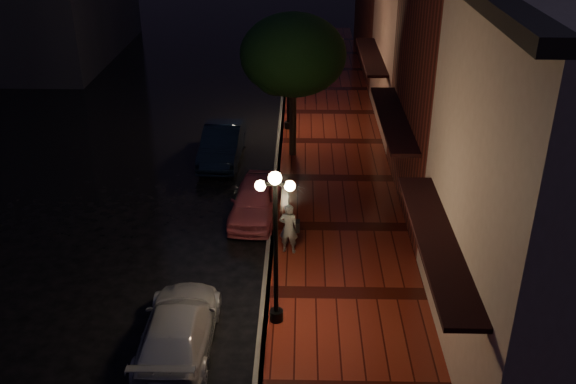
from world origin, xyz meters
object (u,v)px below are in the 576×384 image
(parking_meter, at_px, (276,214))
(streetlamp_near, at_px, (276,240))
(streetlamp_far, at_px, (288,76))
(woman_with_umbrella, at_px, (289,208))
(silver_car, at_px, (178,329))
(pink_car, at_px, (255,200))
(street_tree, at_px, (293,57))
(navy_car, at_px, (222,144))

(parking_meter, bearing_deg, streetlamp_near, -96.87)
(streetlamp_far, relative_size, woman_with_umbrella, 1.87)
(woman_with_umbrella, bearing_deg, silver_car, 71.58)
(silver_car, xyz_separation_m, woman_with_umbrella, (2.64, 4.44, 1.04))
(silver_car, bearing_deg, pink_car, -101.99)
(street_tree, relative_size, silver_car, 1.33)
(streetlamp_near, relative_size, silver_car, 0.99)
(streetlamp_far, bearing_deg, silver_car, -99.02)
(streetlamp_far, bearing_deg, navy_car, -128.54)
(streetlamp_near, xyz_separation_m, parking_meter, (-0.20, 4.52, -1.75))
(streetlamp_near, relative_size, pink_car, 1.14)
(streetlamp_near, bearing_deg, navy_car, 103.86)
(pink_car, distance_m, silver_car, 7.05)
(silver_car, bearing_deg, navy_car, -89.02)
(pink_car, distance_m, woman_with_umbrella, 2.93)
(pink_car, xyz_separation_m, navy_car, (-1.69, 4.82, 0.07))
(street_tree, height_order, pink_car, street_tree)
(streetlamp_near, relative_size, street_tree, 0.74)
(streetlamp_far, distance_m, parking_meter, 9.64)
(pink_car, relative_size, woman_with_umbrella, 1.65)
(streetlamp_far, height_order, street_tree, street_tree)
(streetlamp_near, relative_size, streetlamp_far, 1.00)
(parking_meter, bearing_deg, pink_car, 109.61)
(woman_with_umbrella, bearing_deg, streetlamp_near, 98.08)
(streetlamp_far, xyz_separation_m, navy_car, (-2.64, -3.31, -1.89))
(street_tree, xyz_separation_m, pink_car, (-1.21, -5.12, -3.60))
(woman_with_umbrella, distance_m, parking_meter, 1.46)
(woman_with_umbrella, xyz_separation_m, parking_meter, (-0.45, 1.12, -0.82))
(pink_car, bearing_deg, streetlamp_near, -75.98)
(streetlamp_near, relative_size, navy_car, 1.00)
(streetlamp_near, bearing_deg, parking_meter, 92.53)
(navy_car, distance_m, parking_meter, 6.63)
(streetlamp_far, relative_size, parking_meter, 3.72)
(street_tree, xyz_separation_m, silver_car, (-2.64, -12.02, -3.61))
(streetlamp_far, distance_m, woman_with_umbrella, 10.64)
(street_tree, xyz_separation_m, woman_with_umbrella, (-0.01, -7.59, -2.57))
(navy_car, height_order, parking_meter, navy_car)
(silver_car, xyz_separation_m, parking_meter, (2.18, 5.55, 0.22))
(streetlamp_far, xyz_separation_m, silver_car, (-2.38, -15.03, -1.97))
(streetlamp_near, distance_m, streetlamp_far, 14.00)
(woman_with_umbrella, bearing_deg, street_tree, -77.72)
(streetlamp_far, bearing_deg, parking_meter, -91.21)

